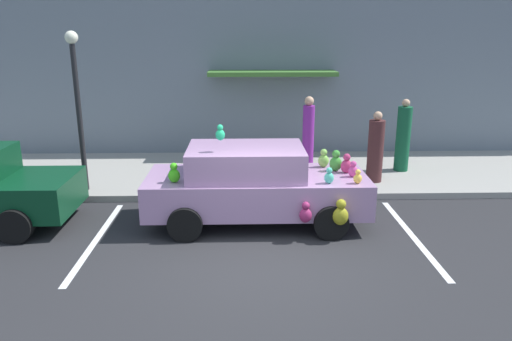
{
  "coord_description": "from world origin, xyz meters",
  "views": [
    {
      "loc": [
        -0.28,
        -7.29,
        3.68
      ],
      "look_at": [
        -0.01,
        2.36,
        0.9
      ],
      "focal_mm": 33.95,
      "sensor_mm": 36.0,
      "label": 1
    }
  ],
  "objects_px": {
    "teddy_bear_on_sidewalk": "(299,171)",
    "street_lamp_post": "(77,94)",
    "plush_covered_car": "(255,184)",
    "pedestrian_near_shopfront": "(403,138)",
    "pedestrian_walking_past": "(376,150)",
    "pedestrian_by_lamp": "(308,134)"
  },
  "relations": [
    {
      "from": "pedestrian_by_lamp",
      "to": "plush_covered_car",
      "type": "bearing_deg",
      "value": -113.39
    },
    {
      "from": "street_lamp_post",
      "to": "pedestrian_by_lamp",
      "type": "height_order",
      "value": "street_lamp_post"
    },
    {
      "from": "plush_covered_car",
      "to": "pedestrian_walking_past",
      "type": "distance_m",
      "value": 3.7
    },
    {
      "from": "pedestrian_near_shopfront",
      "to": "pedestrian_by_lamp",
      "type": "relative_size",
      "value": 0.98
    },
    {
      "from": "pedestrian_near_shopfront",
      "to": "pedestrian_by_lamp",
      "type": "xyz_separation_m",
      "value": [
        -2.43,
        0.32,
        0.04
      ]
    },
    {
      "from": "street_lamp_post",
      "to": "pedestrian_by_lamp",
      "type": "relative_size",
      "value": 1.85
    },
    {
      "from": "teddy_bear_on_sidewalk",
      "to": "street_lamp_post",
      "type": "bearing_deg",
      "value": -175.93
    },
    {
      "from": "teddy_bear_on_sidewalk",
      "to": "pedestrian_by_lamp",
      "type": "xyz_separation_m",
      "value": [
        0.38,
        1.37,
        0.61
      ]
    },
    {
      "from": "pedestrian_by_lamp",
      "to": "pedestrian_walking_past",
      "type": "bearing_deg",
      "value": -40.67
    },
    {
      "from": "plush_covered_car",
      "to": "pedestrian_by_lamp",
      "type": "distance_m",
      "value": 3.78
    },
    {
      "from": "plush_covered_car",
      "to": "pedestrian_walking_past",
      "type": "bearing_deg",
      "value": 36.63
    },
    {
      "from": "pedestrian_walking_past",
      "to": "teddy_bear_on_sidewalk",
      "type": "bearing_deg",
      "value": -176.71
    },
    {
      "from": "pedestrian_near_shopfront",
      "to": "pedestrian_by_lamp",
      "type": "bearing_deg",
      "value": 172.43
    },
    {
      "from": "teddy_bear_on_sidewalk",
      "to": "pedestrian_walking_past",
      "type": "xyz_separation_m",
      "value": [
        1.84,
        0.11,
        0.48
      ]
    },
    {
      "from": "street_lamp_post",
      "to": "pedestrian_near_shopfront",
      "type": "xyz_separation_m",
      "value": [
        7.8,
        1.4,
        -1.33
      ]
    },
    {
      "from": "street_lamp_post",
      "to": "pedestrian_near_shopfront",
      "type": "bearing_deg",
      "value": 10.15
    },
    {
      "from": "street_lamp_post",
      "to": "pedestrian_near_shopfront",
      "type": "distance_m",
      "value": 8.04
    },
    {
      "from": "street_lamp_post",
      "to": "teddy_bear_on_sidewalk",
      "type": "bearing_deg",
      "value": 4.07
    },
    {
      "from": "teddy_bear_on_sidewalk",
      "to": "street_lamp_post",
      "type": "height_order",
      "value": "street_lamp_post"
    },
    {
      "from": "plush_covered_car",
      "to": "pedestrian_near_shopfront",
      "type": "distance_m",
      "value": 5.04
    },
    {
      "from": "plush_covered_car",
      "to": "pedestrian_near_shopfront",
      "type": "relative_size",
      "value": 2.28
    },
    {
      "from": "plush_covered_car",
      "to": "pedestrian_near_shopfront",
      "type": "height_order",
      "value": "plush_covered_car"
    }
  ]
}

